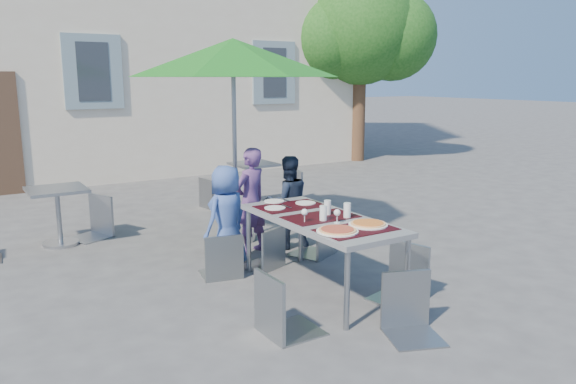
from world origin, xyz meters
TOP-DOWN VIEW (x-y plane):
  - ground at (0.00, 0.00)m, footprint 90.00×90.00m
  - tree at (6.55, 7.54)m, footprint 3.60×3.00m
  - dining_table at (0.45, 0.62)m, footprint 0.80×1.85m
  - pizza_near_left at (0.26, 0.09)m, footprint 0.37×0.37m
  - pizza_near_right at (0.63, 0.11)m, footprint 0.36×0.36m
  - glassware at (0.49, 0.51)m, footprint 0.51×0.37m
  - place_settings at (0.45, 1.26)m, footprint 0.66×0.50m
  - child_0 at (-0.03, 1.72)m, footprint 0.66×0.55m
  - child_1 at (0.46, 2.08)m, footprint 0.54×0.44m
  - child_2 at (0.95, 2.02)m, footprint 0.62×0.44m
  - chair_0 at (-0.23, 1.45)m, footprint 0.48×0.49m
  - chair_1 at (0.33, 1.46)m, footprint 0.50×0.50m
  - chair_2 at (1.08, 1.52)m, footprint 0.61×0.62m
  - chair_3 at (-0.41, -0.04)m, footprint 0.46×0.45m
  - chair_4 at (1.02, 0.04)m, footprint 0.54×0.53m
  - chair_5 at (0.52, -0.58)m, footprint 0.56×0.56m
  - patio_umbrella at (0.55, 2.64)m, footprint 2.62×2.62m
  - cafe_table_0 at (-1.45, 3.63)m, footprint 0.69×0.69m
  - bg_chair_r_0 at (-0.98, 3.79)m, footprint 0.61×0.61m
  - cafe_table_1 at (1.72, 4.30)m, footprint 0.67×0.67m
  - bg_chair_l_1 at (1.05, 4.51)m, footprint 0.47×0.46m
  - bg_chair_r_1 at (2.44, 4.23)m, footprint 0.59×0.58m

SIDE VIEW (x-z plane):
  - ground at x=0.00m, z-range 0.00..0.00m
  - cafe_table_1 at x=1.72m, z-range 0.12..0.83m
  - cafe_table_0 at x=-1.45m, z-range 0.13..0.87m
  - chair_1 at x=0.33m, z-range 0.07..0.94m
  - chair_0 at x=-0.23m, z-range 0.08..1.00m
  - bg_chair_l_1 at x=1.05m, z-range 0.08..1.02m
  - chair_5 at x=0.52m, z-range 0.08..1.05m
  - child_2 at x=0.95m, z-range 0.00..1.15m
  - child_0 at x=-0.03m, z-range 0.00..1.16m
  - chair_4 at x=1.02m, z-range 0.09..1.08m
  - chair_3 at x=-0.41m, z-range 0.09..1.11m
  - bg_chair_r_1 at x=2.44m, z-range 0.09..1.12m
  - chair_2 at x=1.08m, z-range 0.09..1.14m
  - bg_chair_r_0 at x=-0.98m, z-range 0.09..1.14m
  - child_1 at x=0.46m, z-range 0.00..1.28m
  - dining_table at x=0.45m, z-range 0.32..1.07m
  - place_settings at x=0.45m, z-range 0.76..0.77m
  - pizza_near_right at x=0.63m, z-range 0.75..0.78m
  - pizza_near_left at x=0.26m, z-range 0.75..0.78m
  - glassware at x=0.49m, z-range 0.75..0.90m
  - patio_umbrella at x=0.55m, z-range 1.03..3.59m
  - tree at x=6.55m, z-range 0.90..5.60m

